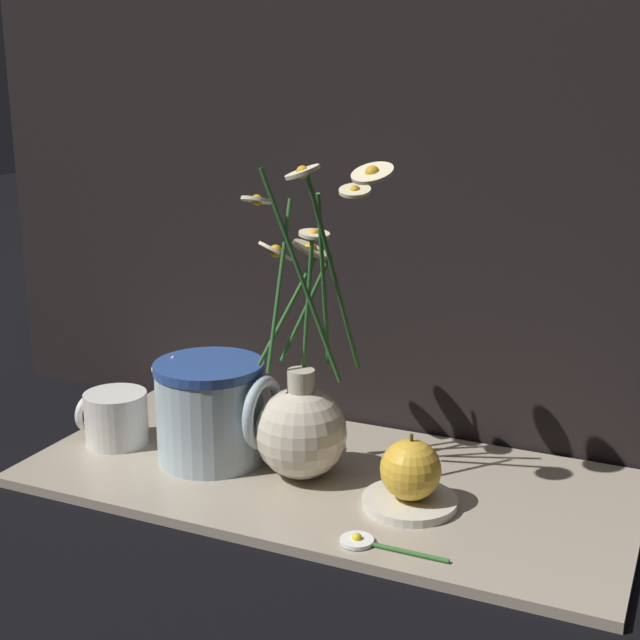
{
  "coord_description": "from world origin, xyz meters",
  "views": [
    {
      "loc": [
        0.41,
        -0.92,
        0.48
      ],
      "look_at": [
        -0.01,
        0.0,
        0.21
      ],
      "focal_mm": 50.0,
      "sensor_mm": 36.0,
      "label": 1
    }
  ],
  "objects_px": {
    "ceramic_pitcher": "(212,407)",
    "yellow_mug": "(115,418)",
    "vase_with_flowers": "(302,419)",
    "orange_fruit": "(411,470)"
  },
  "relations": [
    {
      "from": "orange_fruit",
      "to": "yellow_mug",
      "type": "bearing_deg",
      "value": 178.17
    },
    {
      "from": "vase_with_flowers",
      "to": "yellow_mug",
      "type": "xyz_separation_m",
      "value": [
        -0.27,
        -0.01,
        -0.04
      ]
    },
    {
      "from": "yellow_mug",
      "to": "orange_fruit",
      "type": "relative_size",
      "value": 1.2
    },
    {
      "from": "yellow_mug",
      "to": "ceramic_pitcher",
      "type": "distance_m",
      "value": 0.15
    },
    {
      "from": "vase_with_flowers",
      "to": "yellow_mug",
      "type": "bearing_deg",
      "value": -178.02
    },
    {
      "from": "yellow_mug",
      "to": "ceramic_pitcher",
      "type": "bearing_deg",
      "value": 2.93
    },
    {
      "from": "yellow_mug",
      "to": "ceramic_pitcher",
      "type": "xyz_separation_m",
      "value": [
        0.15,
        0.01,
        0.04
      ]
    },
    {
      "from": "yellow_mug",
      "to": "orange_fruit",
      "type": "distance_m",
      "value": 0.42
    },
    {
      "from": "vase_with_flowers",
      "to": "orange_fruit",
      "type": "height_order",
      "value": "vase_with_flowers"
    },
    {
      "from": "ceramic_pitcher",
      "to": "yellow_mug",
      "type": "bearing_deg",
      "value": -177.07
    }
  ]
}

